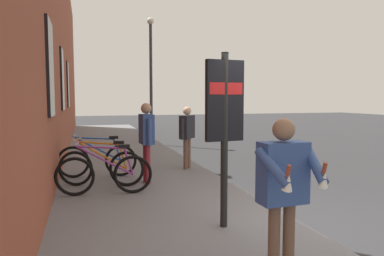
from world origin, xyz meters
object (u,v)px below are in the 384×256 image
(bicycle_by_door, at_px, (105,174))
(bicycle_beside_lamp, at_px, (101,167))
(street_lamp, at_px, (151,69))
(bicycle_mid_rack, at_px, (98,160))
(pedestrian_by_facade, at_px, (146,134))
(pedestrian_near_bus, at_px, (187,131))
(tourist_with_hotdogs, at_px, (284,183))
(transit_info_sign, at_px, (225,112))

(bicycle_by_door, xyz_separation_m, bicycle_beside_lamp, (0.67, 0.03, 0.00))
(bicycle_by_door, distance_m, street_lamp, 8.47)
(bicycle_beside_lamp, distance_m, bicycle_mid_rack, 0.89)
(bicycle_beside_lamp, height_order, street_lamp, street_lamp)
(pedestrian_by_facade, distance_m, street_lamp, 7.42)
(bicycle_mid_rack, distance_m, pedestrian_near_bus, 2.31)
(bicycle_mid_rack, height_order, pedestrian_by_facade, pedestrian_by_facade)
(pedestrian_near_bus, height_order, pedestrian_by_facade, pedestrian_by_facade)
(pedestrian_near_bus, bearing_deg, bicycle_by_door, 131.45)
(pedestrian_by_facade, relative_size, tourist_with_hotdogs, 1.06)
(bicycle_by_door, relative_size, pedestrian_near_bus, 1.12)
(street_lamp, bearing_deg, tourist_with_hotdogs, 175.70)
(pedestrian_by_facade, bearing_deg, bicycle_by_door, 127.87)
(bicycle_mid_rack, relative_size, transit_info_sign, 0.74)
(transit_info_sign, bearing_deg, pedestrian_by_facade, 11.46)
(transit_info_sign, height_order, tourist_with_hotdogs, transit_info_sign)
(pedestrian_by_facade, relative_size, street_lamp, 0.33)
(bicycle_mid_rack, xyz_separation_m, pedestrian_near_bus, (0.33, -2.22, 0.58))
(bicycle_by_door, distance_m, pedestrian_near_bus, 2.92)
(bicycle_by_door, xyz_separation_m, tourist_with_hotdogs, (-3.75, -1.45, 0.60))
(bicycle_mid_rack, bearing_deg, bicycle_by_door, -177.49)
(bicycle_mid_rack, xyz_separation_m, tourist_with_hotdogs, (-5.31, -1.52, 0.60))
(bicycle_beside_lamp, distance_m, transit_info_sign, 3.44)
(bicycle_beside_lamp, height_order, bicycle_mid_rack, same)
(bicycle_beside_lamp, distance_m, tourist_with_hotdogs, 4.70)
(pedestrian_near_bus, xyz_separation_m, street_lamp, (5.82, -0.17, 2.03))
(pedestrian_by_facade, bearing_deg, street_lamp, -11.32)
(street_lamp, bearing_deg, pedestrian_near_bus, 178.36)
(bicycle_beside_lamp, relative_size, pedestrian_near_bus, 1.07)
(bicycle_mid_rack, bearing_deg, pedestrian_near_bus, -81.50)
(bicycle_by_door, relative_size, transit_info_sign, 0.73)
(transit_info_sign, distance_m, street_lamp, 10.02)
(tourist_with_hotdogs, xyz_separation_m, street_lamp, (11.47, -0.86, 2.01))
(pedestrian_near_bus, height_order, street_lamp, street_lamp)
(bicycle_beside_lamp, xyz_separation_m, pedestrian_by_facade, (0.03, -0.94, 0.64))
(bicycle_beside_lamp, height_order, pedestrian_near_bus, pedestrian_near_bus)
(bicycle_by_door, height_order, bicycle_mid_rack, same)
(pedestrian_near_bus, relative_size, pedestrian_by_facade, 0.94)
(bicycle_beside_lamp, relative_size, bicycle_mid_rack, 0.96)
(bicycle_mid_rack, relative_size, pedestrian_by_facade, 1.05)
(bicycle_by_door, bearing_deg, tourist_with_hotdogs, -158.81)
(pedestrian_near_bus, bearing_deg, pedestrian_by_facade, 133.85)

